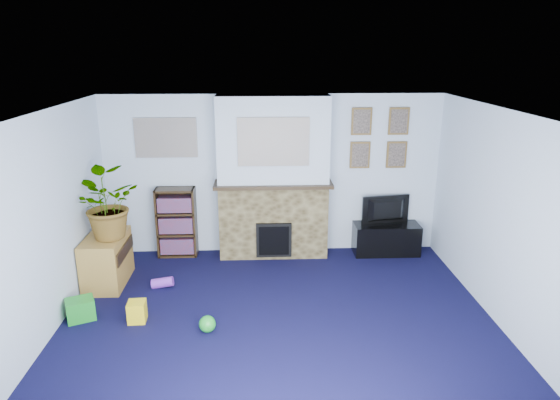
{
  "coord_description": "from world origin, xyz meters",
  "views": [
    {
      "loc": [
        -0.2,
        -5.0,
        3.04
      ],
      "look_at": [
        0.05,
        0.86,
        1.24
      ],
      "focal_mm": 32.0,
      "sensor_mm": 36.0,
      "label": 1
    }
  ],
  "objects_px": {
    "tv_stand": "(386,239)",
    "sideboard": "(107,259)",
    "bookshelf": "(177,224)",
    "television": "(388,211)"
  },
  "relations": [
    {
      "from": "television",
      "to": "sideboard",
      "type": "xyz_separation_m",
      "value": [
        -3.96,
        -0.87,
        -0.33
      ]
    },
    {
      "from": "bookshelf",
      "to": "sideboard",
      "type": "xyz_separation_m",
      "value": [
        -0.79,
        -0.92,
        -0.15
      ]
    },
    {
      "from": "television",
      "to": "sideboard",
      "type": "bearing_deg",
      "value": 2.32
    },
    {
      "from": "tv_stand",
      "to": "bookshelf",
      "type": "height_order",
      "value": "bookshelf"
    },
    {
      "from": "television",
      "to": "bookshelf",
      "type": "bearing_deg",
      "value": -11.01
    },
    {
      "from": "television",
      "to": "bookshelf",
      "type": "distance_m",
      "value": 3.18
    },
    {
      "from": "bookshelf",
      "to": "television",
      "type": "bearing_deg",
      "value": -1.02
    },
    {
      "from": "tv_stand",
      "to": "bookshelf",
      "type": "relative_size",
      "value": 0.94
    },
    {
      "from": "tv_stand",
      "to": "sideboard",
      "type": "relative_size",
      "value": 1.15
    },
    {
      "from": "tv_stand",
      "to": "television",
      "type": "xyz_separation_m",
      "value": [
        0.0,
        0.02,
        0.46
      ]
    }
  ]
}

